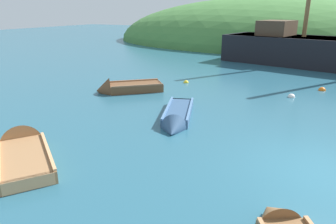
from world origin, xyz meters
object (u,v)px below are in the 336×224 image
object	(u,v)px
rowboat_outer_right	(125,89)
buoy_orange	(322,90)
buoy_yellow	(186,83)
rowboat_outer_left	(177,118)
rowboat_near_dock	(24,154)
buoy_white	(291,97)
sailing_ship	(334,57)

from	to	relation	value
rowboat_outer_right	buoy_orange	bearing A→B (deg)	166.59
buoy_yellow	rowboat_outer_left	bearing A→B (deg)	-68.31
rowboat_near_dock	rowboat_outer_right	bearing A→B (deg)	-42.04
buoy_yellow	buoy_orange	size ratio (longest dim) A/B	0.83
buoy_white	buoy_orange	world-z (taller)	buoy_orange
buoy_orange	buoy_yellow	bearing A→B (deg)	-166.20
buoy_orange	rowboat_near_dock	bearing A→B (deg)	-119.84
buoy_yellow	rowboat_outer_right	bearing A→B (deg)	-120.30
rowboat_outer_left	buoy_orange	distance (m)	8.79
buoy_white	buoy_orange	size ratio (longest dim) A/B	0.96
rowboat_outer_right	buoy_yellow	bearing A→B (deg)	-163.03
buoy_white	rowboat_outer_left	bearing A→B (deg)	-121.84
sailing_ship	rowboat_near_dock	xyz separation A→B (m)	(-7.36, -19.64, -0.66)
sailing_ship	rowboat_outer_left	size ratio (longest dim) A/B	4.94
sailing_ship	buoy_white	size ratio (longest dim) A/B	56.21
buoy_white	rowboat_outer_right	bearing A→B (deg)	-159.43
rowboat_outer_right	buoy_yellow	distance (m)	3.75
rowboat_near_dock	buoy_orange	bearing A→B (deg)	-85.35
buoy_white	buoy_yellow	distance (m)	5.69
rowboat_near_dock	rowboat_outer_left	bearing A→B (deg)	-82.82
rowboat_outer_left	buoy_white	world-z (taller)	rowboat_outer_left
sailing_ship	rowboat_near_dock	distance (m)	20.99
buoy_white	buoy_orange	bearing A→B (deg)	59.84
sailing_ship	rowboat_near_dock	world-z (taller)	sailing_ship
sailing_ship	rowboat_outer_right	size ratio (longest dim) A/B	5.78
sailing_ship	buoy_orange	bearing A→B (deg)	-81.32
buoy_white	buoy_orange	distance (m)	2.42
buoy_white	buoy_yellow	xyz separation A→B (m)	(-5.67, 0.40, 0.00)
rowboat_near_dock	buoy_white	bearing A→B (deg)	-85.28
rowboat_outer_left	buoy_white	bearing A→B (deg)	128.28
buoy_white	sailing_ship	bearing A→B (deg)	80.75
rowboat_near_dock	buoy_yellow	size ratio (longest dim) A/B	11.85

